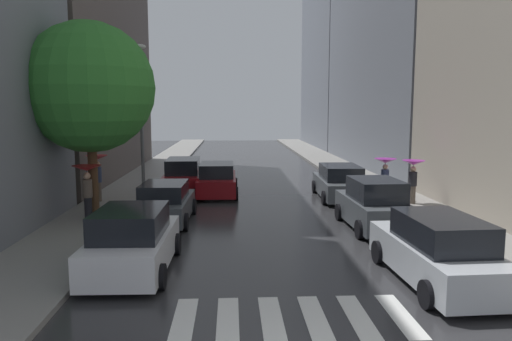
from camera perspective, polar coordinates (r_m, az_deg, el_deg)
name	(u,v)px	position (r m, az deg, el deg)	size (l,w,h in m)	color
ground_plane	(252,178)	(30.35, -0.52, -0.85)	(28.00, 72.00, 0.04)	#2D2D2F
sidewalk_left	(148,177)	(30.76, -12.71, -0.74)	(3.00, 72.00, 0.15)	gray
sidewalk_right	(353,175)	(31.28, 11.46, -0.58)	(3.00, 72.00, 0.15)	gray
crosswalk_stripes	(293,318)	(10.40, 4.45, -17.03)	(4.95, 2.20, 0.01)	silver
building_right_far	(340,32)	(56.91, 9.94, 15.85)	(6.00, 17.98, 25.68)	slate
parked_car_left_nearest	(133,242)	(13.21, -14.45, -8.22)	(2.18, 4.28, 1.73)	silver
parked_car_left_second	(165,204)	(18.56, -10.74, -3.88)	(2.12, 4.14, 1.55)	#474C51
parked_car_left_third	(184,177)	(24.92, -8.60, -0.75)	(2.11, 4.77, 1.79)	maroon
parked_car_right_nearest	(437,252)	(12.80, 20.72, -8.99)	(2.17, 4.77, 1.72)	#B2B7BF
parked_car_right_second	(374,206)	(17.79, 13.85, -4.08)	(2.11, 4.19, 1.82)	#474C51
parked_car_right_third	(340,183)	(23.41, 9.90, -1.45)	(2.25, 4.80, 1.63)	#474C51
car_midroad	(217,180)	(24.08, -4.66, -1.13)	(2.08, 4.50, 1.63)	maroon
pedestrian_foreground	(97,169)	(22.67, -18.33, 0.22)	(0.97, 0.97, 2.08)	brown
pedestrian_near_tree	(413,172)	(22.11, 18.16, -0.20)	(0.99, 0.99, 1.91)	brown
pedestrian_by_kerb	(385,170)	(22.74, 15.10, 0.11)	(1.02, 1.02, 1.89)	brown
pedestrian_far_side	(87,180)	(18.97, -19.43, -1.03)	(1.08, 1.08, 2.06)	black
street_tree_left	(89,88)	(19.31, -19.18, 9.28)	(4.91, 4.91, 7.40)	#513823
lamp_post_left	(141,109)	(23.70, -13.47, 7.06)	(0.60, 0.28, 7.17)	#595B60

